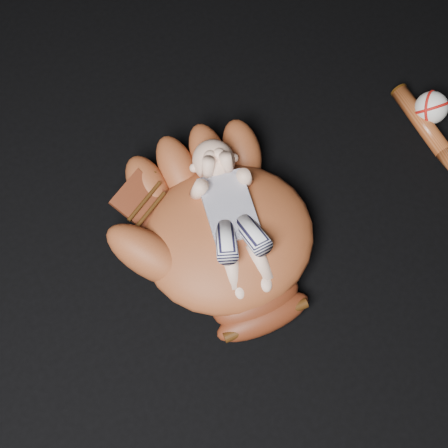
{
  "coord_description": "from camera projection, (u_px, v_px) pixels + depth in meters",
  "views": [
    {
      "loc": [
        -0.41,
        -0.28,
        1.14
      ],
      "look_at": [
        -0.18,
        0.12,
        0.09
      ],
      "focal_mm": 45.0,
      "sensor_mm": 36.0,
      "label": 1
    }
  ],
  "objects": [
    {
      "name": "baseball",
      "position": [
        431.0,
        108.0,
        1.32
      ],
      "size": [
        0.09,
        0.09,
        0.08
      ],
      "primitive_type": "sphere",
      "rotation": [
        0.0,
        0.0,
        0.2
      ],
      "color": "white",
      "rests_on": "ground"
    },
    {
      "name": "newborn_baby",
      "position": [
        233.0,
        218.0,
        1.11
      ],
      "size": [
        0.23,
        0.36,
        0.14
      ],
      "primitive_type": null,
      "rotation": [
        0.0,
        0.0,
        -0.24
      ],
      "color": "#E4B093",
      "rests_on": "baseball_glove"
    },
    {
      "name": "baseball_glove",
      "position": [
        228.0,
        234.0,
        1.15
      ],
      "size": [
        0.5,
        0.56,
        0.16
      ],
      "primitive_type": null,
      "rotation": [
        0.0,
        0.0,
        -0.11
      ],
      "color": "brown",
      "rests_on": "ground"
    }
  ]
}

